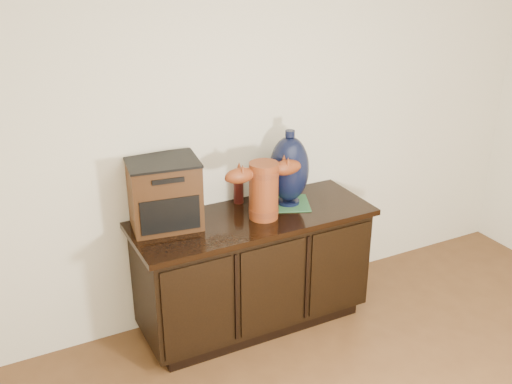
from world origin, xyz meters
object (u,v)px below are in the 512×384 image
tv_radio (164,193)px  lamp_base (289,169)px  spray_can (239,189)px  terracotta_vessel (264,187)px  sideboard (253,270)px

tv_radio → lamp_base: (0.77, -0.07, 0.03)m
lamp_base → spray_can: 0.34m
terracotta_vessel → spray_can: 0.28m
lamp_base → terracotta_vessel: bearing=-156.6°
tv_radio → lamp_base: bearing=2.9°
terracotta_vessel → tv_radio: 0.57m
terracotta_vessel → spray_can: bearing=100.6°
sideboard → lamp_base: bearing=11.3°
terracotta_vessel → lamp_base: 0.25m
tv_radio → spray_can: tv_radio is taller
terracotta_vessel → lamp_base: (0.22, 0.10, 0.04)m
terracotta_vessel → lamp_base: bearing=25.3°
sideboard → terracotta_vessel: size_ratio=3.03×
tv_radio → spray_can: (0.51, 0.09, -0.11)m
terracotta_vessel → spray_can: size_ratio=2.68×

